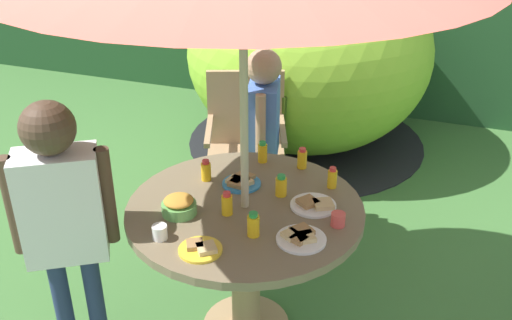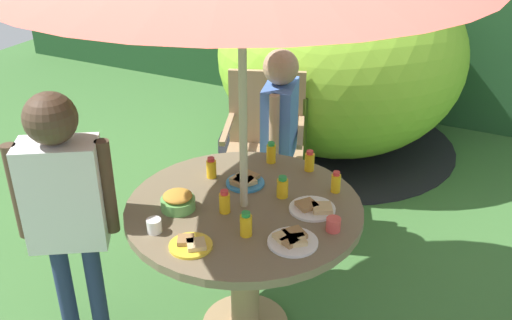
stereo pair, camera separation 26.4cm
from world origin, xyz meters
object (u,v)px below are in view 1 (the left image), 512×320
Objects in this scene: juice_bottle_far_right at (253,225)px; juice_bottle_front_edge at (302,159)px; snack_bowl at (179,205)px; juice_bottle_center_back at (332,178)px; wooden_chair at (246,139)px; cup_near at (160,232)px; dome_tent at (309,54)px; plate_center_front at (301,237)px; juice_bottle_back_edge at (263,152)px; cup_far at (338,219)px; juice_bottle_far_left at (281,186)px; plate_near_right at (314,204)px; child_in_blue_shirt at (263,121)px; plate_mid_left at (201,249)px; child_in_white_shirt at (62,206)px; juice_bottle_spot_a at (227,204)px; garden_table at (245,234)px; plate_mid_right at (241,182)px; juice_bottle_near_left at (206,171)px.

juice_bottle_far_right is 0.66m from juice_bottle_front_edge.
juice_bottle_center_back is (0.60, 0.46, 0.01)m from snack_bowl.
snack_bowl is 0.73m from juice_bottle_front_edge.
cup_near is (0.16, -1.45, 0.25)m from wooden_chair.
plate_center_front is (0.62, -2.45, -0.01)m from dome_tent.
cup_near is at bearing -102.60° from juice_bottle_back_edge.
juice_bottle_front_edge is at bearing 87.36° from juice_bottle_far_right.
wooden_chair is 0.78m from juice_bottle_back_edge.
cup_near is at bearing -87.05° from snack_bowl.
juice_bottle_back_edge is 1.82× the size of cup_far.
plate_near_right is at bearing -15.41° from juice_bottle_far_left.
dome_tent is 2.41m from cup_far.
juice_bottle_far_right is at bearing -121.08° from plate_near_right.
dome_tent reaches higher than juice_bottle_far_right.
dome_tent reaches higher than cup_far.
child_in_blue_shirt is 1.28m from plate_mid_left.
child_in_white_shirt is at bearing -151.93° from plate_near_right.
juice_bottle_spot_a is 0.50m from cup_far.
juice_bottle_center_back is 0.24m from juice_bottle_front_edge.
juice_bottle_spot_a reaches higher than plate_near_right.
juice_bottle_far_right is at bearing -92.64° from juice_bottle_front_edge.
cup_near is at bearing -124.53° from garden_table.
juice_bottle_back_edge is at bearing 105.74° from juice_bottle_far_right.
dome_tent reaches higher than juice_bottle_spot_a.
plate_center_front is 1.89× the size of juice_bottle_far_right.
juice_bottle_far_left and juice_bottle_center_back have the same top height.
juice_bottle_far_left is 0.35m from juice_bottle_back_edge.
plate_mid_left is at bearing -86.09° from plate_mid_right.
wooden_chair is at bearing 127.44° from cup_far.
plate_near_right is at bearing -65.89° from juice_bottle_front_edge.
wooden_chair is at bearing 111.88° from juice_bottle_far_right.
juice_bottle_spot_a is (0.04, -0.27, 0.04)m from plate_mid_right.
plate_mid_left is 0.59m from juice_bottle_near_left.
wooden_chair is 1.41m from cup_far.
cup_near is (-0.38, -0.51, -0.02)m from juice_bottle_far_left.
plate_center_front is 0.65m from juice_bottle_front_edge.
garden_table is at bearing -72.82° from dome_tent.
cup_near is at bearing 173.16° from plate_mid_left.
dome_tent is 2.43m from snack_bowl.
garden_table is 17.30× the size of cup_far.
juice_bottle_far_right reaches higher than cup_near.
plate_near_right is 0.21m from juice_bottle_center_back.
cup_near is 1.01× the size of cup_far.
cup_far is (0.44, -0.01, 0.19)m from garden_table.
child_in_blue_shirt reaches higher than cup_near.
plate_mid_left is (-0.05, -0.38, 0.17)m from garden_table.
child_in_white_shirt is (-0.28, -1.51, 0.32)m from wooden_chair.
child_in_white_shirt is 6.26× the size of plate_near_right.
juice_bottle_far_left is at bearing -56.57° from juice_bottle_back_edge.
plate_mid_left is (0.63, 0.04, -0.09)m from child_in_white_shirt.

